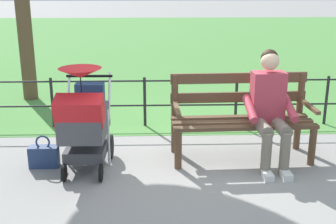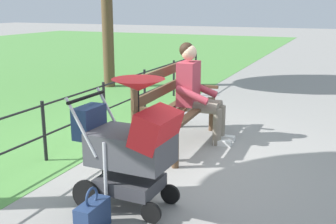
{
  "view_description": "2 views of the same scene",
  "coord_description": "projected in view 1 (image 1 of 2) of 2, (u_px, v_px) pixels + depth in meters",
  "views": [
    {
      "loc": [
        0.5,
        4.74,
        2.07
      ],
      "look_at": [
        0.36,
        0.11,
        0.62
      ],
      "focal_mm": 47.68,
      "sensor_mm": 36.0,
      "label": 1
    },
    {
      "loc": [
        4.22,
        1.85,
        1.73
      ],
      "look_at": [
        0.19,
        0.12,
        0.61
      ],
      "focal_mm": 44.63,
      "sensor_mm": 36.0,
      "label": 2
    }
  ],
  "objects": [
    {
      "name": "ground_plane",
      "position": [
        198.0,
        160.0,
        5.15
      ],
      "size": [
        60.0,
        60.0,
        0.0
      ],
      "primitive_type": "plane",
      "color": "gray"
    },
    {
      "name": "grass_lawn",
      "position": [
        171.0,
        43.0,
        13.54
      ],
      "size": [
        40.0,
        16.0,
        0.01
      ],
      "primitive_type": "cube",
      "color": "#518E42",
      "rests_on": "ground"
    },
    {
      "name": "handbag",
      "position": [
        44.0,
        156.0,
        4.93
      ],
      "size": [
        0.32,
        0.14,
        0.37
      ],
      "color": "navy",
      "rests_on": "ground"
    },
    {
      "name": "park_bench",
      "position": [
        241.0,
        113.0,
        5.12
      ],
      "size": [
        1.62,
        0.66,
        0.96
      ],
      "color": "brown",
      "rests_on": "ground"
    },
    {
      "name": "person_on_bench",
      "position": [
        270.0,
        106.0,
        4.87
      ],
      "size": [
        0.55,
        0.74,
        1.28
      ],
      "color": "slate",
      "rests_on": "ground"
    },
    {
      "name": "stroller",
      "position": [
        84.0,
        118.0,
        4.71
      ],
      "size": [
        0.52,
        0.9,
        1.15
      ],
      "color": "black",
      "rests_on": "ground"
    },
    {
      "name": "park_fence",
      "position": [
        227.0,
        96.0,
        6.19
      ],
      "size": [
        8.94,
        0.04,
        0.7
      ],
      "color": "black",
      "rests_on": "ground"
    }
  ]
}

